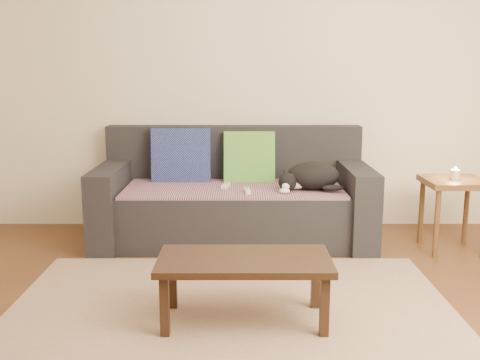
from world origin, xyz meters
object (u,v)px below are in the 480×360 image
object	(u,v)px
wii_remote_a	(226,186)
coffee_table	(244,266)
cat	(311,176)
wii_remote_b	(247,191)
sofa	(234,201)
side_table	(454,192)

from	to	relation	value
wii_remote_a	coffee_table	bearing A→B (deg)	-161.23
coffee_table	cat	bearing A→B (deg)	69.11
wii_remote_b	coffee_table	world-z (taller)	wii_remote_b
cat	wii_remote_b	distance (m)	0.50
wii_remote_a	cat	bearing A→B (deg)	-82.44
sofa	wii_remote_b	distance (m)	0.35
sofa	wii_remote_a	size ratio (longest dim) A/B	14.00
sofa	wii_remote_a	bearing A→B (deg)	-116.94
cat	wii_remote_a	xyz separation A→B (m)	(-0.64, 0.07, -0.08)
sofa	side_table	distance (m)	1.66
cat	wii_remote_b	bearing A→B (deg)	-153.57
side_table	coffee_table	xyz separation A→B (m)	(-1.55, -1.23, -0.13)
wii_remote_a	wii_remote_b	world-z (taller)	same
side_table	coffee_table	size ratio (longest dim) A/B	0.59
side_table	sofa	bearing A→B (deg)	169.96
sofa	wii_remote_b	world-z (taller)	sofa
wii_remote_a	wii_remote_b	xyz separation A→B (m)	(0.16, -0.18, 0.00)
wii_remote_b	cat	bearing A→B (deg)	-81.86
cat	side_table	bearing A→B (deg)	7.20
sofa	side_table	world-z (taller)	sofa
wii_remote_a	coffee_table	xyz separation A→B (m)	(0.13, -1.40, -0.14)
wii_remote_a	side_table	size ratio (longest dim) A/B	0.28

